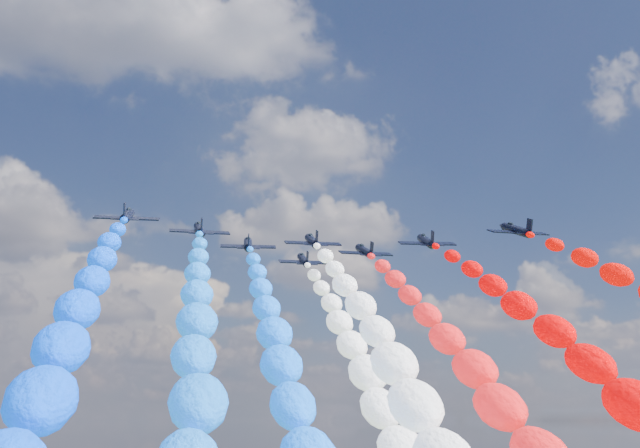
{
  "coord_description": "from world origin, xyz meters",
  "views": [
    {
      "loc": [
        -20.32,
        -121.67,
        71.35
      ],
      "look_at": [
        0.0,
        4.0,
        102.9
      ],
      "focal_mm": 44.65,
      "sensor_mm": 36.0,
      "label": 1
    }
  ],
  "objects": [
    {
      "name": "jet_0",
      "position": [
        -30.35,
        -4.42,
        100.9
      ],
      "size": [
        9.6,
        12.95,
        7.15
      ],
      "primitive_type": null,
      "rotation": [
        0.37,
        0.0,
        -0.01
      ],
      "color": "black"
    },
    {
      "name": "trail_0",
      "position": [
        -30.35,
        -61.65,
        72.59
      ],
      "size": [
        5.87,
        110.3,
        58.64
      ],
      "primitive_type": null,
      "color": "#0443FF"
    },
    {
      "name": "jet_1",
      "position": [
        -19.66,
        2.67,
        100.9
      ],
      "size": [
        10.19,
        13.38,
        7.15
      ],
      "primitive_type": null,
      "rotation": [
        0.37,
        0.0,
        0.06
      ],
      "color": "black"
    },
    {
      "name": "trail_1",
      "position": [
        -19.66,
        -54.57,
        72.59
      ],
      "size": [
        5.87,
        110.3,
        58.64
      ],
      "primitive_type": null,
      "color": "blue"
    },
    {
      "name": "jet_2",
      "position": [
        -11.21,
        12.39,
        100.9
      ],
      "size": [
        10.15,
        13.34,
        7.15
      ],
      "primitive_type": null,
      "rotation": [
        0.37,
        0.0,
        -0.05
      ],
      "color": "black"
    },
    {
      "name": "trail_2",
      "position": [
        -11.21,
        -44.84,
        72.59
      ],
      "size": [
        5.87,
        110.3,
        58.64
      ],
      "primitive_type": null,
      "color": "#0D60FC"
    },
    {
      "name": "jet_3",
      "position": [
        -0.66,
        8.09,
        100.9
      ],
      "size": [
        9.61,
        12.96,
        7.15
      ],
      "primitive_type": null,
      "rotation": [
        0.37,
        0.0,
        0.01
      ],
      "color": "black"
    },
    {
      "name": "trail_3",
      "position": [
        -0.66,
        -49.14,
        72.59
      ],
      "size": [
        5.87,
        110.3,
        58.64
      ],
      "primitive_type": null,
      "color": "white"
    },
    {
      "name": "jet_4",
      "position": [
        0.2,
        24.57,
        100.9
      ],
      "size": [
        9.61,
        12.96,
        7.15
      ],
      "primitive_type": null,
      "rotation": [
        0.37,
        0.0,
        0.01
      ],
      "color": "black"
    },
    {
      "name": "trail_4",
      "position": [
        0.2,
        -32.67,
        72.59
      ],
      "size": [
        5.87,
        110.3,
        58.64
      ],
      "primitive_type": null,
      "color": "white"
    },
    {
      "name": "jet_5",
      "position": [
        9.89,
        14.78,
        100.9
      ],
      "size": [
        10.14,
        13.34,
        7.15
      ],
      "primitive_type": null,
      "rotation": [
        0.37,
        0.0,
        0.05
      ],
      "color": "black"
    },
    {
      "name": "trail_5",
      "position": [
        9.89,
        -42.46,
        72.59
      ],
      "size": [
        5.87,
        110.3,
        58.64
      ],
      "primitive_type": null,
      "color": "red"
    },
    {
      "name": "jet_6",
      "position": [
        18.45,
        5.15,
        100.9
      ],
      "size": [
        10.32,
        13.47,
        7.15
      ],
      "primitive_type": null,
      "rotation": [
        0.37,
        0.0,
        -0.07
      ],
      "color": "black"
    },
    {
      "name": "trail_6",
      "position": [
        18.45,
        -52.08,
        72.59
      ],
      "size": [
        5.87,
        110.3,
        58.64
      ],
      "primitive_type": null,
      "color": "#D20002"
    },
    {
      "name": "jet_7",
      "position": [
        30.34,
        -4.95,
        100.9
      ],
      "size": [
        10.09,
        13.3,
        7.15
      ],
      "primitive_type": null,
      "rotation": [
        0.37,
        0.0,
        0.05
      ],
      "color": "black"
    }
  ]
}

